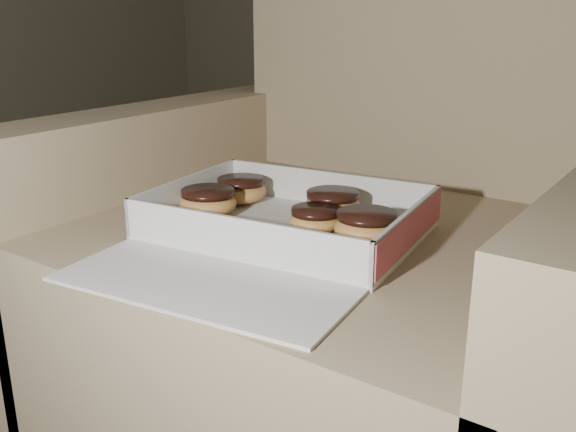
% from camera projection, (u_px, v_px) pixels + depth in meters
% --- Properties ---
extents(armchair, '(0.98, 0.83, 1.03)m').
position_uv_depth(armchair, '(350.00, 287.00, 1.14)').
color(armchair, '#867755').
rests_on(armchair, floor).
extents(bakery_box, '(0.44, 0.50, 0.07)m').
position_uv_depth(bakery_box, '(277.00, 233.00, 0.96)').
color(bakery_box, silver).
rests_on(bakery_box, armchair).
extents(donut_a, '(0.09, 0.09, 0.04)m').
position_uv_depth(donut_a, '(241.00, 189.00, 1.12)').
color(donut_a, '#D9914B').
rests_on(donut_a, bakery_box).
extents(donut_b, '(0.09, 0.09, 0.05)m').
position_uv_depth(donut_b, '(208.00, 202.00, 1.05)').
color(donut_b, '#D9914B').
rests_on(donut_b, bakery_box).
extents(donut_c, '(0.09, 0.09, 0.05)m').
position_uv_depth(donut_c, '(366.00, 227.00, 0.93)').
color(donut_c, '#D9914B').
rests_on(donut_c, bakery_box).
extents(donut_d, '(0.08, 0.08, 0.04)m').
position_uv_depth(donut_d, '(315.00, 219.00, 0.97)').
color(donut_d, '#D9914B').
rests_on(donut_d, bakery_box).
extents(donut_e, '(0.09, 0.09, 0.05)m').
position_uv_depth(donut_e, '(333.00, 204.00, 1.04)').
color(donut_e, '#D9914B').
rests_on(donut_e, bakery_box).
extents(crumb_a, '(0.01, 0.01, 0.00)m').
position_uv_depth(crumb_a, '(300.00, 243.00, 0.93)').
color(crumb_a, black).
rests_on(crumb_a, bakery_box).
extents(crumb_b, '(0.01, 0.01, 0.00)m').
position_uv_depth(crumb_b, '(382.00, 251.00, 0.90)').
color(crumb_b, black).
rests_on(crumb_b, bakery_box).
extents(crumb_c, '(0.01, 0.01, 0.00)m').
position_uv_depth(crumb_c, '(312.00, 267.00, 0.84)').
color(crumb_c, black).
rests_on(crumb_c, bakery_box).
extents(crumb_d, '(0.01, 0.01, 0.00)m').
position_uv_depth(crumb_d, '(303.00, 237.00, 0.95)').
color(crumb_d, black).
rests_on(crumb_d, bakery_box).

